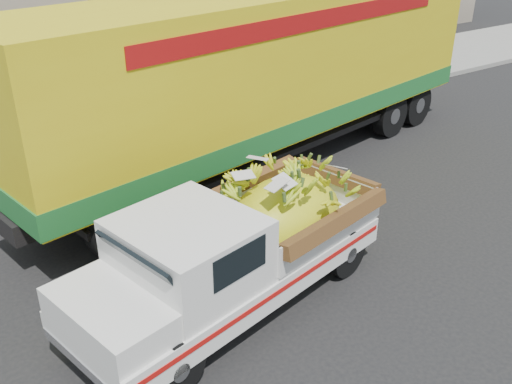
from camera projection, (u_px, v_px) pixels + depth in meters
ground at (291, 270)px, 9.29m from camera, size 100.00×100.00×0.00m
curb at (135, 147)px, 13.80m from camera, size 60.00×0.25×0.15m
sidewalk at (103, 122)px, 15.35m from camera, size 60.00×4.00×0.14m
pickup_truck at (250, 240)px, 8.36m from camera, size 5.21×2.78×1.73m
semi_trailer at (267, 72)px, 12.17m from camera, size 12.08×4.60×3.80m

